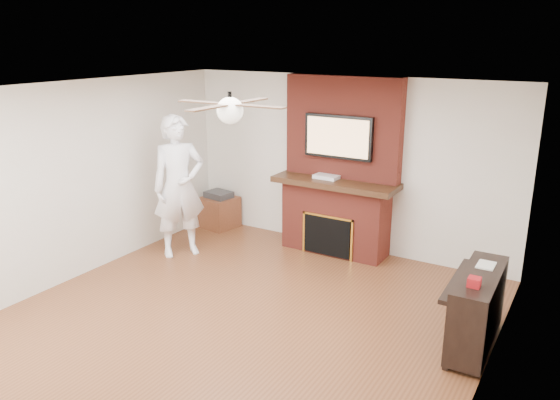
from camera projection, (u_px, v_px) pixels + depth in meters
The scene contains 12 objects.
room_shell at pixel (233, 215), 5.58m from camera, with size 5.36×5.86×2.86m.
fireplace at pixel (338, 184), 7.74m from camera, with size 1.78×0.64×2.50m.
tv at pixel (338, 137), 7.51m from camera, with size 1.00×0.08×0.60m.
ceiling_fan at pixel (230, 109), 5.27m from camera, with size 1.21×1.21×0.31m.
person at pixel (179, 187), 7.60m from camera, with size 0.73×0.49×2.00m, color white.
side_table at pixel (219, 211), 8.92m from camera, with size 0.59×0.59×0.60m.
piano at pixel (476, 308), 5.41m from camera, with size 0.47×1.22×0.88m.
cable_box at pixel (326, 177), 7.70m from camera, with size 0.35×0.20×0.05m, color silver.
candle_orange at pixel (316, 247), 7.94m from camera, with size 0.07×0.07×0.14m, color #C65D17.
candle_green at pixel (333, 253), 7.78m from camera, with size 0.06×0.06×0.10m, color #3F8937.
candle_cream at pixel (335, 251), 7.84m from camera, with size 0.08×0.08×0.10m, color #C1B59A.
candle_blue at pixel (341, 254), 7.76m from camera, with size 0.06×0.06×0.07m, color #2F3A8F.
Camera 1 is at (3.14, -4.29, 3.01)m, focal length 35.00 mm.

